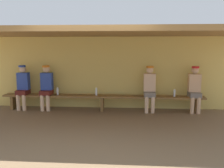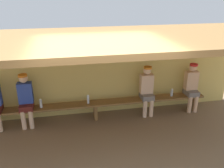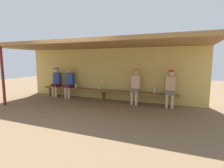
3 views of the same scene
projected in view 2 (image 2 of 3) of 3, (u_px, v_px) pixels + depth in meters
The scene contains 10 objects.
ground_plane at pixel (105, 154), 5.13m from camera, with size 24.00×24.00×0.00m, color brown.
back_wall at pixel (92, 74), 6.55m from camera, with size 8.00×0.20×2.20m, color #D8BC60.
dugout_roof at pixel (98, 40), 4.93m from camera, with size 8.00×2.80×0.12m, color olive.
bench at pixel (95, 105), 6.40m from camera, with size 6.00×0.36×0.46m.
player_in_blue at pixel (147, 88), 6.52m from camera, with size 0.34×0.42×1.34m.
player_rightmost at pixel (192, 85), 6.76m from camera, with size 0.34×0.42×1.34m.
player_near_post at pixel (26, 98), 5.96m from camera, with size 0.34×0.42×1.34m.
water_bottle_blue at pixel (88, 99), 6.30m from camera, with size 0.06×0.06×0.23m.
water_bottle_clear at pixel (172, 93), 6.72m from camera, with size 0.07×0.07×0.21m.
water_bottle_orange at pixel (41, 104), 6.08m from camera, with size 0.07×0.07×0.23m.
Camera 2 is at (-0.69, -4.17, 3.26)m, focal length 39.38 mm.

